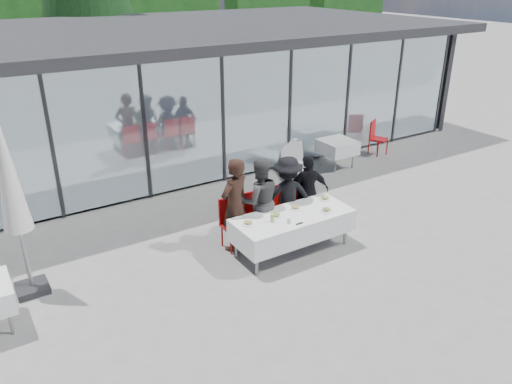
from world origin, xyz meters
TOP-DOWN VIEW (x-y plane):
  - ground at (0.00, 0.00)m, footprint 90.00×90.00m
  - pavilion at (2.00, 8.16)m, footprint 14.80×8.80m
  - dining_table at (0.50, 0.39)m, footprint 2.26×0.96m
  - diner_a at (-0.36, 1.04)m, footprint 0.84×0.84m
  - diner_chair_a at (-0.36, 1.14)m, footprint 0.44×0.44m
  - diner_b at (0.18, 1.04)m, footprint 1.04×1.04m
  - diner_chair_b at (0.18, 1.14)m, footprint 0.44×0.44m
  - diner_c at (0.82, 1.04)m, footprint 1.32×1.32m
  - diner_chair_c at (0.82, 1.14)m, footprint 0.44×0.44m
  - diner_d at (1.33, 1.04)m, footprint 1.12×1.12m
  - diner_chair_d at (1.33, 1.14)m, footprint 0.44×0.44m
  - plate_a at (-0.39, 0.51)m, footprint 0.24×0.24m
  - plate_b at (0.19, 0.50)m, footprint 0.24×0.24m
  - plate_c at (0.68, 0.57)m, footprint 0.24×0.24m
  - plate_d at (1.42, 0.60)m, footprint 0.24×0.24m
  - plate_extra at (1.11, 0.19)m, footprint 0.24×0.24m
  - juice_bottle at (0.01, 0.35)m, footprint 0.06×0.06m
  - drinking_glasses at (0.23, 0.15)m, footprint 0.07×0.07m
  - folded_eyeglasses at (0.38, 0.04)m, footprint 0.14×0.03m
  - spare_table_right at (4.09, 3.34)m, footprint 0.86×0.86m
  - spare_chair_a at (5.69, 3.55)m, footprint 0.60×0.60m
  - spare_chair_b at (5.26, 4.32)m, footprint 0.55×0.55m
  - market_umbrella at (-3.90, 1.59)m, footprint 0.50×0.50m
  - lounger at (2.86, 3.55)m, footprint 1.04×1.46m

SIDE VIEW (x-z plane):
  - ground at x=0.00m, z-range 0.00..0.00m
  - lounger at x=2.86m, z-range -0.10..0.62m
  - diner_chair_a at x=-0.36m, z-range 0.05..1.03m
  - diner_chair_b at x=0.18m, z-range 0.05..1.03m
  - diner_chair_c at x=0.82m, z-range 0.05..1.03m
  - diner_chair_d at x=1.33m, z-range 0.05..1.03m
  - spare_chair_a at x=5.69m, z-range 0.05..1.03m
  - spare_chair_b at x=5.26m, z-range 0.05..1.03m
  - dining_table at x=0.50m, z-range 0.16..0.91m
  - spare_table_right at x=4.09m, z-range 0.18..0.92m
  - folded_eyeglasses at x=0.38m, z-range 0.75..0.76m
  - diner_d at x=1.33m, z-range 0.00..1.54m
  - plate_a at x=-0.39m, z-range 0.74..0.81m
  - plate_b at x=0.19m, z-range 0.74..0.81m
  - plate_c at x=0.68m, z-range 0.74..0.81m
  - plate_d at x=1.42m, z-range 0.74..0.81m
  - plate_extra at x=1.11m, z-range 0.74..0.81m
  - drinking_glasses at x=0.23m, z-range 0.75..0.85m
  - diner_c at x=0.82m, z-range 0.00..1.61m
  - juice_bottle at x=0.01m, z-range 0.75..0.91m
  - diner_b at x=0.18m, z-range 0.00..1.71m
  - diner_a at x=-0.36m, z-range 0.00..1.81m
  - market_umbrella at x=-3.90m, z-range 0.41..3.41m
  - pavilion at x=2.00m, z-range 0.43..3.87m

